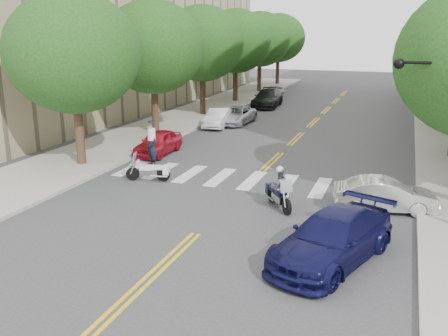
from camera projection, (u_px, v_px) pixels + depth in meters
The scene contains 21 objects.
ground at pixel (196, 234), 16.80m from camera, with size 140.00×140.00×0.00m, color #38383A.
sidewalk_left at pixel (195, 114), 39.81m from camera, with size 5.00×60.00×0.15m, color #9E9991.
tree_l_0 at pixel (73, 53), 23.62m from camera, with size 6.40×6.40×8.45m.
tree_l_1 at pixel (153, 47), 30.86m from camera, with size 6.40×6.40×8.45m.
tree_l_2 at pixel (202, 44), 38.10m from camera, with size 6.40×6.40×8.45m.
tree_l_3 at pixel (236, 41), 45.33m from camera, with size 6.40×6.40×8.45m.
tree_l_4 at pixel (260, 39), 52.57m from camera, with size 6.40×6.40×8.45m.
tree_l_5 at pixel (278, 38), 59.81m from camera, with size 6.40×6.40×8.45m.
tree_r_3 at pixel (446, 43), 39.53m from camera, with size 6.40×6.40×8.45m.
tree_r_4 at pixel (440, 41), 46.77m from camera, with size 6.40×6.40×8.45m.
tree_r_5 at pixel (437, 39), 54.01m from camera, with size 6.40×6.40×8.45m.
motorcycle_police at pixel (279, 189), 19.08m from camera, with size 1.42×1.79×1.67m.
motorcycle_parked at pixel (152, 171), 22.53m from camera, with size 1.99×0.82×1.31m.
officer_standing at pixel (152, 148), 24.86m from camera, with size 0.67×0.44×1.84m, color black.
convertible at pixel (385, 195), 18.77m from camera, with size 1.32×3.79×1.25m, color #B6B5B7.
sedan_blue at pixel (333, 238), 14.63m from camera, with size 2.07×5.09×1.48m, color #0E0E3A.
parked_car_a at pixel (158, 143), 27.29m from camera, with size 1.53×3.81×1.30m, color red.
parked_car_b at pixel (218, 118), 34.87m from camera, with size 1.36×3.89×1.28m, color white.
parked_car_c at pixel (236, 115), 35.98m from camera, with size 2.04×4.41×1.23m, color #A9ABB1.
parked_car_d at pixel (267, 98), 43.81m from camera, with size 2.10×5.17×1.50m, color black.
parked_car_e at pixel (273, 92), 49.43m from camera, with size 1.46×3.64×1.24m, color #AAAAB0.
Camera 1 is at (6.21, -14.31, 6.68)m, focal length 40.00 mm.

